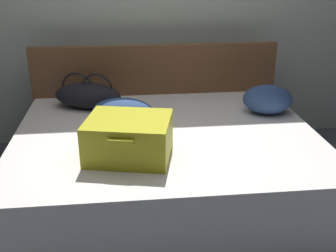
# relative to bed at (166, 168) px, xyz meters

# --- Properties ---
(ground_plane) EXTENTS (12.00, 12.00, 0.00)m
(ground_plane) POSITION_rel_bed_xyz_m (0.00, -0.40, -0.28)
(ground_plane) COLOR #4C515B
(back_wall) EXTENTS (8.00, 0.10, 2.60)m
(back_wall) POSITION_rel_bed_xyz_m (0.00, 1.25, 1.02)
(back_wall) COLOR #B7C1B2
(back_wall) RESTS_ON ground
(bed) EXTENTS (2.09, 1.67, 0.57)m
(bed) POSITION_rel_bed_xyz_m (0.00, 0.00, 0.00)
(bed) COLOR silver
(bed) RESTS_ON ground
(headboard) EXTENTS (2.13, 0.08, 1.00)m
(headboard) POSITION_rel_bed_xyz_m (0.00, 0.87, 0.22)
(headboard) COLOR brown
(headboard) RESTS_ON ground
(hard_case_large) EXTENTS (0.57, 0.50, 0.25)m
(hard_case_large) POSITION_rel_bed_xyz_m (-0.26, -0.34, 0.41)
(hard_case_large) COLOR gold
(hard_case_large) RESTS_ON bed
(duffel_bag) EXTENTS (0.59, 0.40, 0.29)m
(duffel_bag) POSITION_rel_bed_xyz_m (-0.57, 0.56, 0.39)
(duffel_bag) COLOR black
(duffel_bag) RESTS_ON bed
(pillow_near_headboard) EXTENTS (0.49, 0.36, 0.19)m
(pillow_near_headboard) POSITION_rel_bed_xyz_m (-0.30, 0.19, 0.38)
(pillow_near_headboard) COLOR navy
(pillow_near_headboard) RESTS_ON bed
(pillow_center_head) EXTENTS (0.42, 0.36, 0.22)m
(pillow_center_head) POSITION_rel_bed_xyz_m (0.82, 0.30, 0.39)
(pillow_center_head) COLOR navy
(pillow_center_head) RESTS_ON bed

